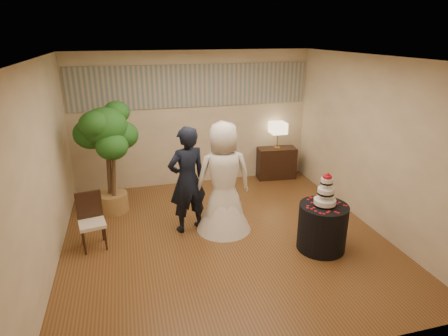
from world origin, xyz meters
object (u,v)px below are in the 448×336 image
object	(u,v)px
ficus_tree	(108,159)
cake_table	(322,227)
bride	(224,178)
console	(276,163)
groom	(187,180)
table_lamp	(278,135)
side_chair	(92,222)
wedding_cake	(326,189)

from	to	relation	value
ficus_tree	cake_table	bearing A→B (deg)	-34.72
bride	console	bearing A→B (deg)	-130.02
cake_table	groom	bearing A→B (deg)	149.26
console	ficus_tree	distance (m)	3.71
console	table_lamp	xyz separation A→B (m)	(-0.00, 0.00, 0.64)
cake_table	side_chair	world-z (taller)	side_chair
cake_table	console	distance (m)	2.98
groom	table_lamp	size ratio (longest dim) A/B	3.06
cake_table	ficus_tree	bearing A→B (deg)	145.28
ficus_tree	side_chair	bearing A→B (deg)	-102.23
cake_table	table_lamp	world-z (taller)	table_lamp
cake_table	side_chair	distance (m)	3.48
bride	cake_table	xyz separation A→B (m)	(1.28, -0.97, -0.56)
cake_table	console	xyz separation A→B (m)	(0.47, 2.94, -0.01)
console	side_chair	bearing A→B (deg)	-146.48
side_chair	groom	bearing A→B (deg)	-3.16
wedding_cake	ficus_tree	bearing A→B (deg)	145.28
bride	cake_table	size ratio (longest dim) A/B	2.54
wedding_cake	table_lamp	xyz separation A→B (m)	(0.47, 2.94, 0.01)
groom	ficus_tree	distance (m)	1.62
groom	side_chair	distance (m)	1.58
ficus_tree	side_chair	world-z (taller)	ficus_tree
cake_table	ficus_tree	world-z (taller)	ficus_tree
groom	bride	size ratio (longest dim) A/B	0.96
wedding_cake	groom	bearing A→B (deg)	149.26
cake_table	wedding_cake	distance (m)	0.62
groom	wedding_cake	world-z (taller)	groom
groom	side_chair	xyz separation A→B (m)	(-1.50, -0.19, -0.45)
table_lamp	groom	bearing A→B (deg)	-141.62
bride	wedding_cake	bearing A→B (deg)	144.55
groom	console	bearing A→B (deg)	-158.19
groom	table_lamp	distance (m)	2.96
ficus_tree	table_lamp	bearing A→B (deg)	12.67
bride	table_lamp	bearing A→B (deg)	-130.02
console	table_lamp	world-z (taller)	table_lamp
console	bride	bearing A→B (deg)	-126.05
console	ficus_tree	world-z (taller)	ficus_tree
groom	side_chair	world-z (taller)	groom
table_lamp	wedding_cake	bearing A→B (deg)	-99.03
groom	console	world-z (taller)	groom
groom	ficus_tree	xyz separation A→B (m)	(-1.24, 1.04, 0.13)
groom	side_chair	size ratio (longest dim) A/B	2.05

